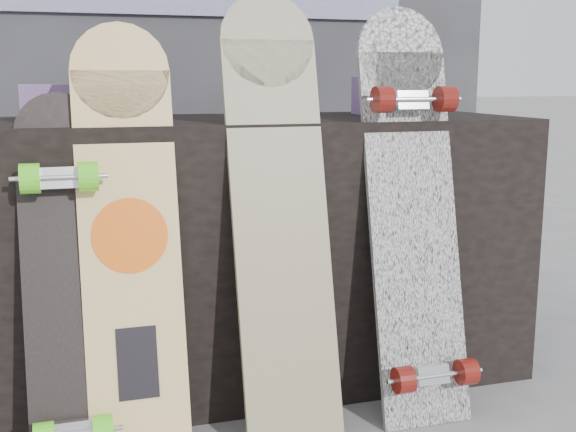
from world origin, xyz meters
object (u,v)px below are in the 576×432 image
object	(u,v)px
vendor_table	(257,249)
skateboard_dark	(65,279)
longboard_geisha	(129,229)
longboard_cascadia	(413,206)
longboard_celtic	(279,202)

from	to	relation	value
vendor_table	skateboard_dark	world-z (taller)	skateboard_dark
longboard_geisha	longboard_cascadia	world-z (taller)	longboard_cascadia
longboard_celtic	longboard_cascadia	xyz separation A→B (m)	(0.38, -0.01, -0.03)
longboard_cascadia	skateboard_dark	size ratio (longest dim) A/B	1.25
vendor_table	longboard_celtic	distance (m)	0.40
longboard_cascadia	longboard_geisha	bearing A→B (deg)	179.22
vendor_table	longboard_geisha	bearing A→B (deg)	-140.03
longboard_celtic	longboard_cascadia	size ratio (longest dim) A/B	1.02
longboard_cascadia	longboard_celtic	bearing A→B (deg)	178.57
longboard_celtic	skateboard_dark	xyz separation A→B (m)	(-0.53, -0.03, -0.15)
vendor_table	skateboard_dark	distance (m)	0.67
longboard_geisha	skateboard_dark	bearing A→B (deg)	-168.72
longboard_geisha	skateboard_dark	size ratio (longest dim) A/B	1.19
vendor_table	longboard_geisha	size ratio (longest dim) A/B	1.52
longboard_cascadia	vendor_table	bearing A→B (deg)	134.86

